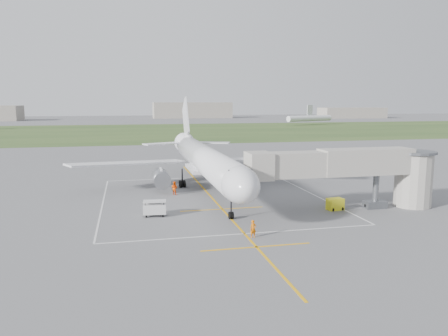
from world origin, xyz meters
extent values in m
plane|color=#5E5E61|center=(0.00, 0.00, 0.00)|extent=(700.00, 700.00, 0.00)
cube|color=#2D481F|center=(0.00, 130.00, 0.01)|extent=(700.00, 120.00, 0.02)
cube|color=#ECA50D|center=(0.00, -5.00, 0.01)|extent=(0.25, 60.00, 0.01)
cube|color=#ECA50D|center=(0.00, -24.00, 0.01)|extent=(10.00, 0.25, 0.01)
cube|color=#ECA50D|center=(0.00, -10.00, 0.01)|extent=(10.00, 0.25, 0.01)
cube|color=silver|center=(0.00, 12.00, 0.01)|extent=(28.00, 0.20, 0.01)
cube|color=silver|center=(0.00, -20.00, 0.01)|extent=(28.00, 0.20, 0.01)
cube|color=silver|center=(-14.00, -4.00, 0.01)|extent=(0.20, 32.00, 0.01)
cube|color=silver|center=(14.00, -4.00, 0.01)|extent=(0.20, 32.00, 0.01)
cylinder|color=silver|center=(0.00, 0.00, 4.50)|extent=(3.80, 36.00, 3.80)
ellipsoid|color=silver|center=(0.00, -18.00, 4.50)|extent=(3.80, 7.22, 3.80)
cube|color=black|center=(0.00, -18.90, 5.55)|extent=(2.40, 1.60, 0.99)
cone|color=silver|center=(0.00, 20.50, 4.90)|extent=(3.80, 6.00, 3.80)
cube|color=silver|center=(10.50, 6.00, 3.65)|extent=(17.93, 11.24, 1.23)
cube|color=silver|center=(-10.50, 6.00, 3.65)|extent=(17.93, 11.24, 1.23)
cube|color=silver|center=(0.00, 3.00, 2.95)|extent=(4.20, 8.00, 0.50)
cube|color=silver|center=(0.00, 21.20, 9.20)|extent=(0.30, 7.89, 8.65)
cube|color=silver|center=(0.00, 19.00, 6.20)|extent=(0.35, 5.00, 1.20)
cube|color=silver|center=(4.20, 20.20, 5.10)|extent=(7.85, 5.03, 0.20)
cube|color=silver|center=(-4.20, 20.20, 5.10)|extent=(7.85, 5.03, 0.20)
cylinder|color=slate|center=(6.20, 2.50, 1.90)|extent=(2.30, 4.20, 2.30)
cube|color=silver|center=(6.20, 2.20, 2.70)|extent=(0.25, 2.40, 1.20)
cylinder|color=slate|center=(-6.20, 2.50, 1.90)|extent=(2.30, 4.20, 2.30)
cube|color=silver|center=(-6.20, 2.20, 2.70)|extent=(0.25, 2.40, 1.20)
cylinder|color=black|center=(0.00, -14.50, 1.30)|extent=(0.18, 0.18, 2.60)
cylinder|color=black|center=(-0.11, -14.50, 0.40)|extent=(0.28, 0.80, 0.80)
cylinder|color=black|center=(0.11, -14.50, 0.40)|extent=(0.28, 0.80, 0.80)
cylinder|color=black|center=(2.90, 4.50, 1.40)|extent=(0.22, 0.22, 2.80)
cylinder|color=black|center=(2.62, 4.15, 0.48)|extent=(0.32, 0.96, 0.96)
cylinder|color=black|center=(3.18, 4.15, 0.48)|extent=(0.32, 0.96, 0.96)
cylinder|color=black|center=(2.62, 4.85, 0.48)|extent=(0.32, 0.96, 0.96)
cylinder|color=black|center=(3.18, 4.85, 0.48)|extent=(0.32, 0.96, 0.96)
cylinder|color=black|center=(-2.90, 4.50, 1.40)|extent=(0.22, 0.22, 2.80)
cylinder|color=black|center=(-3.18, 4.15, 0.48)|extent=(0.32, 0.96, 0.96)
cylinder|color=black|center=(-2.62, 4.15, 0.48)|extent=(0.32, 0.96, 0.96)
cylinder|color=black|center=(-3.18, 4.85, 0.48)|extent=(0.32, 0.96, 0.96)
cylinder|color=black|center=(-2.62, 4.85, 0.48)|extent=(0.32, 0.96, 0.96)
cube|color=#99978A|center=(7.74, -13.50, 5.60)|extent=(11.09, 2.90, 2.80)
cube|color=#99978A|center=(16.46, -13.50, 5.70)|extent=(11.09, 3.10, 3.00)
cube|color=#99978A|center=(3.40, -13.50, 5.60)|extent=(2.60, 3.40, 3.00)
cylinder|color=#595B60|center=(18.00, -13.50, 2.10)|extent=(0.70, 0.70, 4.20)
cube|color=#595B60|center=(18.00, -13.50, 0.45)|extent=(2.60, 1.40, 0.90)
cylinder|color=#99978A|center=(23.00, -13.50, 3.20)|extent=(4.40, 4.40, 6.40)
cylinder|color=#595B60|center=(23.00, -13.50, 6.60)|extent=(5.00, 5.00, 0.30)
cylinder|color=black|center=(17.00, -13.50, 0.35)|extent=(0.70, 0.30, 0.70)
cylinder|color=black|center=(19.00, -13.50, 0.35)|extent=(0.70, 0.30, 0.70)
cube|color=gold|center=(12.92, -13.25, 0.69)|extent=(1.98, 1.42, 1.38)
cylinder|color=black|center=(12.34, -13.84, 0.20)|extent=(0.23, 0.43, 0.41)
cylinder|color=black|center=(13.63, -13.68, 0.20)|extent=(0.23, 0.43, 0.41)
cube|color=silver|center=(-8.01, -11.43, 0.85)|extent=(2.64, 1.75, 1.10)
cube|color=silver|center=(-8.01, -11.43, 1.70)|extent=(2.64, 1.75, 0.08)
cylinder|color=black|center=(-9.07, -11.93, 1.05)|extent=(0.08, 0.08, 1.30)
cylinder|color=black|center=(-7.08, -12.13, 1.05)|extent=(0.08, 0.08, 1.30)
cylinder|color=black|center=(-8.94, -10.73, 1.05)|extent=(0.08, 0.08, 1.30)
cylinder|color=black|center=(-6.96, -10.94, 1.05)|extent=(0.08, 0.08, 1.30)
cylinder|color=black|center=(-8.96, -11.89, 0.20)|extent=(0.22, 0.42, 0.40)
cylinder|color=black|center=(-7.18, -12.07, 0.20)|extent=(0.22, 0.42, 0.40)
cylinder|color=black|center=(-8.85, -10.79, 0.20)|extent=(0.22, 0.42, 0.40)
cylinder|color=black|center=(-7.06, -10.98, 0.20)|extent=(0.22, 0.42, 0.40)
imported|color=orange|center=(0.48, -21.32, 0.84)|extent=(0.66, 0.48, 1.67)
imported|color=#FF5508|center=(-4.63, -0.56, 0.92)|extent=(1.14, 1.12, 1.85)
cube|color=gray|center=(40.00, 280.00, 6.00)|extent=(60.00, 20.00, 12.00)
cube|color=gray|center=(160.00, 250.00, 4.00)|extent=(50.00, 18.00, 8.00)
cylinder|color=silver|center=(87.96, 165.50, 3.50)|extent=(30.78, 15.23, 3.20)
cube|color=silver|center=(87.96, 165.50, 8.00)|extent=(3.81, 1.81, 5.50)
camera|label=1|loc=(-10.85, -59.29, 12.65)|focal=35.00mm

